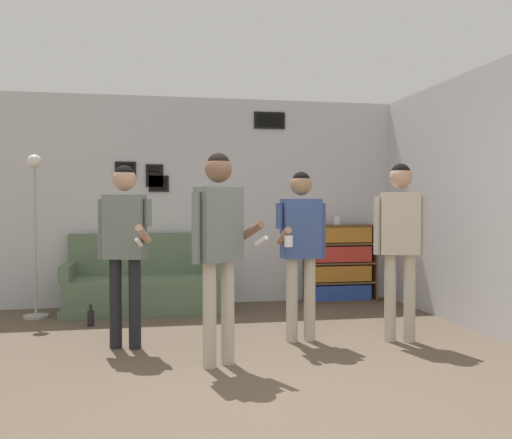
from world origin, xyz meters
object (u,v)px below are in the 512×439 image
Objects in this scene: couch at (145,286)px; person_player_foreground_center at (219,235)px; person_watcher_holding_cup at (301,238)px; drinking_cup at (337,220)px; person_spectator_near_bookshelf at (400,232)px; bottle_on_floor at (91,318)px; floor_lamp at (35,222)px; bookshelf at (340,263)px; person_player_foreground_left at (125,236)px.

couch is 2.71m from person_player_foreground_center.
person_watcher_holding_cup is 14.96× the size of drinking_cup.
bottle_on_floor is (-2.97, 1.25, -0.95)m from person_spectator_near_bookshelf.
floor_lamp reaches higher than drinking_cup.
couch reaches higher than bottle_on_floor.
bookshelf is 0.64× the size of person_watcher_holding_cup.
bottle_on_floor is at bearing -162.79° from bookshelf.
person_watcher_holding_cup is at bearing -31.48° from floor_lamp.
person_watcher_holding_cup is at bearing 168.77° from person_spectator_near_bookshelf.
person_player_foreground_left reaches higher than bookshelf.
bookshelf is 2.37m from person_watcher_holding_cup.
bookshelf is at bearing 0.24° from drinking_cup.
person_watcher_holding_cup is (2.71, -1.66, -0.11)m from floor_lamp.
floor_lamp is at bearing -171.05° from couch.
person_spectator_near_bookshelf is 3.36m from bottle_on_floor.
drinking_cup reaches higher than bottle_on_floor.
couch is at bearing 103.39° from person_player_foreground_center.
drinking_cup is at bearing 54.67° from person_player_foreground_center.
person_player_foreground_center is 15.94× the size of drinking_cup.
person_spectator_near_bookshelf reaches higher than person_player_foreground_left.
couch is 2.47m from person_watcher_holding_cup.
person_watcher_holding_cup is at bearing -1.39° from person_player_foreground_left.
person_player_foreground_left is 3.36m from drinking_cup.
person_player_foreground_center is 7.41× the size of bottle_on_floor.
drinking_cup is (-0.05, -0.00, 0.57)m from bookshelf.
bottle_on_floor is at bearing 111.31° from person_player_foreground_left.
bookshelf is (2.58, 0.19, 0.21)m from couch.
person_player_foreground_left reaches higher than bottle_on_floor.
bottle_on_floor is (-2.04, 1.07, -0.90)m from person_watcher_holding_cup.
couch is 1.15× the size of person_player_foreground_left.
person_watcher_holding_cup is 0.95m from person_spectator_near_bookshelf.
couch is 1.11× the size of person_player_foreground_center.
person_player_foreground_left is 2.58m from person_spectator_near_bookshelf.
person_spectator_near_bookshelf is 15.66× the size of drinking_cup.
bottle_on_floor is at bearing -126.00° from couch.
floor_lamp is 1.16× the size of person_watcher_holding_cup.
bottle_on_floor is at bearing 152.36° from person_watcher_holding_cup.
person_watcher_holding_cup reaches higher than bottle_on_floor.
person_player_foreground_left is 15.36× the size of drinking_cup.
couch is 1.19× the size of person_watcher_holding_cup.
drinking_cup is at bearing 36.63° from person_player_foreground_left.
bottle_on_floor is 2.15× the size of drinking_cup.
drinking_cup is at bearing 62.69° from person_watcher_holding_cup.
person_watcher_holding_cup reaches higher than drinking_cup.
floor_lamp is 1.94m from person_player_foreground_left.
person_player_foreground_center reaches higher than person_watcher_holding_cup.
couch is at bearing 8.95° from floor_lamp.
floor_lamp reaches higher than bottle_on_floor.
bookshelf is 9.56× the size of drinking_cup.
bookshelf is at bearing 36.13° from person_player_foreground_left.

